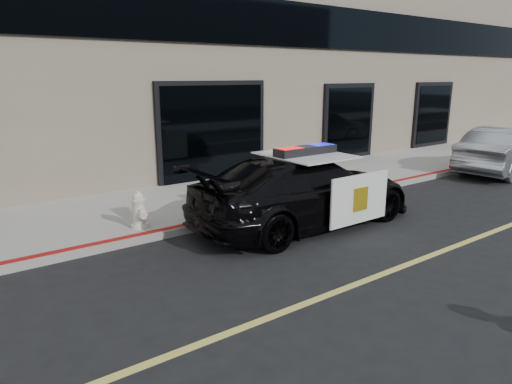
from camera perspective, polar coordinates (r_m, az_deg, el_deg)
ground at (r=9.16m, az=23.91°, el=-6.12°), size 120.00×120.00×0.00m
sidewalk_n at (r=12.43m, az=2.78°, el=0.69°), size 60.00×3.50×0.15m
police_car at (r=9.38m, az=6.11°, el=0.25°), size 2.29×5.02×1.64m
silver_sedan at (r=16.42m, az=28.81°, el=4.57°), size 2.38×4.67×1.44m
fire_hydrant at (r=9.05m, az=-14.40°, el=-2.29°), size 0.33×0.45×0.72m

